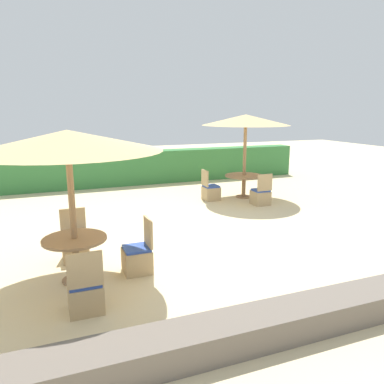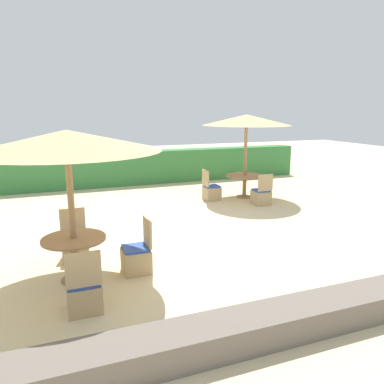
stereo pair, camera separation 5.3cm
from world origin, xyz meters
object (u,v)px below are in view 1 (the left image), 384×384
Objects in this scene: round_table_back_right at (244,179)px; patio_chair_back_right_south at (261,196)px; parasol_front_left at (67,141)px; patio_chair_front_left_east at (138,257)px; round_table_front_left at (75,248)px; parasol_back_right at (246,120)px; patio_chair_front_left_south at (86,294)px; patio_chair_back_right_west at (211,191)px; patio_chair_front_left_north at (75,246)px.

patio_chair_back_right_south is at bearing -90.08° from round_table_back_right.
parasol_front_left is 2.23m from patio_chair_front_left_east.
patio_chair_back_right_south is at bearing 30.55° from parasol_front_left.
round_table_front_left is 0.38× the size of parasol_back_right.
patio_chair_front_left_east is 5.41m from patio_chair_back_right_south.
patio_chair_front_left_south is at bearing -135.65° from parasol_back_right.
parasol_back_right is (5.37, 4.19, 1.82)m from round_table_front_left.
round_table_back_right is at bearing 37.93° from parasol_front_left.
patio_chair_back_right_south is at bearing 38.21° from patio_chair_front_left_south.
patio_chair_front_left_south and patio_chair_back_right_west have the same top height.
parasol_front_left is 2.84× the size of round_table_front_left.
patio_chair_front_left_north is at bearing -157.06° from patio_chair_back_right_south.
patio_chair_back_right_west is at bearing -141.77° from patio_chair_front_left_north.
parasol_back_right reaches higher than patio_chair_back_right_west.
round_table_back_right is 1.27× the size of patio_chair_back_right_west.
patio_chair_front_left_east is at bearing -136.01° from round_table_back_right.
patio_chair_back_right_south is (4.37, 3.20, 0.00)m from patio_chair_front_left_east.
patio_chair_front_left_east reaches higher than round_table_back_right.
patio_chair_front_left_south and patio_chair_front_left_east have the same top height.
patio_chair_front_left_east and patio_chair_front_left_north have the same top height.
patio_chair_back_right_south is (5.37, 3.17, -0.30)m from round_table_front_left.
parasol_back_right is at bearing 37.93° from parasol_front_left.
patio_chair_front_left_north is at bearing -148.45° from parasol_back_right.
patio_chair_front_left_north is 5.78m from patio_chair_back_right_south.
patio_chair_front_left_south is 0.35× the size of parasol_back_right.
parasol_back_right is 2.40m from patio_chair_back_right_west.
round_table_front_left is 1.08× the size of patio_chair_front_left_east.
parasol_back_right reaches higher than round_table_front_left.
patio_chair_front_left_south is 1.00× the size of patio_chair_back_right_south.
patio_chair_front_left_north is 1.00× the size of patio_chair_back_right_south.
patio_chair_front_left_east is at bearing -1.80° from round_table_front_left.
parasol_front_left is at bearing -149.45° from patio_chair_back_right_south.
parasol_back_right is (4.37, 4.22, 2.12)m from patio_chair_front_left_east.
patio_chair_front_left_south is at bearing -38.72° from patio_chair_back_right_west.
round_table_front_left is at bearing -149.45° from patio_chair_back_right_south.
patio_chair_front_left_north is at bearing -51.77° from patio_chair_back_right_west.
round_table_front_left is at bearing 86.94° from patio_chair_front_left_north.
patio_chair_front_left_north is (0.05, 0.92, -1.99)m from parasol_front_left.
parasol_front_left is 2.24m from patio_chair_front_left_south.
patio_chair_back_right_west is 1.00× the size of patio_chair_back_right_south.
patio_chair_front_left_east is 1.00× the size of patio_chair_back_right_west.
parasol_front_left reaches higher than patio_chair_front_left_south.
patio_chair_front_left_south is at bearing -141.79° from patio_chair_back_right_south.
round_table_back_right is (4.37, 4.22, 0.31)m from patio_chair_front_left_east.
patio_chair_front_left_east and patio_chair_back_right_south have the same top height.
parasol_back_right reaches higher than round_table_back_right.
round_table_back_right is (0.00, 0.00, -1.81)m from parasol_back_right.
patio_chair_back_right_west is (4.25, 4.23, -0.30)m from round_table_front_left.
parasol_front_left is 2.19m from patio_chair_front_left_north.
round_table_back_right is 1.16m from patio_chair_back_right_west.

